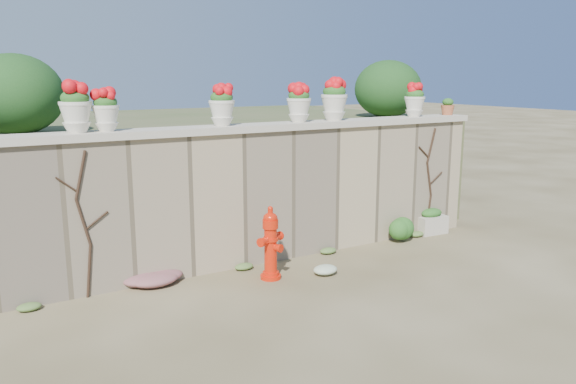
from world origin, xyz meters
TOP-DOWN VIEW (x-y plane):
  - ground at (0.00, 0.00)m, footprint 80.00×80.00m
  - stone_wall at (0.00, 1.80)m, footprint 8.00×0.40m
  - wall_cap at (0.00, 1.80)m, footprint 8.10×0.52m
  - raised_fill at (0.00, 5.00)m, footprint 9.00×6.00m
  - back_shrub_left at (-3.20, 3.00)m, footprint 1.30×1.30m
  - back_shrub_right at (3.40, 3.00)m, footprint 1.30×1.30m
  - vine_left at (-2.67, 1.58)m, footprint 0.60×0.04m
  - vine_right at (3.23, 1.58)m, footprint 0.60×0.04m
  - fire_hydrant at (-0.33, 0.99)m, footprint 0.44×0.32m
  - planter_box at (3.29, 1.55)m, footprint 0.57×0.36m
  - green_shrub at (2.48, 1.41)m, footprint 0.55×0.50m
  - magenta_clump at (-1.77, 1.55)m, footprint 0.81×0.54m
  - white_flowers at (0.42, 0.75)m, footprint 0.48×0.39m
  - urn_pot_0 at (-2.63, 1.80)m, footprint 0.40×0.40m
  - urn_pot_1 at (-2.27, 1.80)m, footprint 0.34×0.34m
  - urn_pot_2 at (-0.66, 1.80)m, footprint 0.37×0.37m
  - urn_pot_3 at (0.62, 1.80)m, footprint 0.37×0.37m
  - urn_pot_4 at (1.28, 1.80)m, footprint 0.42×0.42m
  - urn_pot_5 at (2.99, 1.80)m, footprint 0.36×0.36m
  - terracotta_pot at (3.80, 1.80)m, footprint 0.24×0.24m

SIDE VIEW (x-z plane):
  - ground at x=0.00m, z-range 0.00..0.00m
  - white_flowers at x=0.42m, z-range 0.00..0.17m
  - magenta_clump at x=-1.77m, z-range 0.00..0.22m
  - planter_box at x=3.29m, z-range -0.02..0.44m
  - green_shrub at x=2.48m, z-range 0.00..0.53m
  - fire_hydrant at x=-0.33m, z-range 0.00..1.04m
  - vine_left at x=-2.67m, z-range 0.04..1.94m
  - vine_right at x=3.23m, z-range 0.04..1.94m
  - stone_wall at x=0.00m, z-range 0.00..2.00m
  - raised_fill at x=0.00m, z-range 0.00..2.00m
  - wall_cap at x=0.00m, z-range 2.00..2.10m
  - terracotta_pot at x=3.80m, z-range 2.09..2.38m
  - urn_pot_1 at x=-2.27m, z-range 2.10..2.63m
  - urn_pot_5 at x=2.99m, z-range 2.10..2.65m
  - urn_pot_2 at x=-0.66m, z-range 2.10..2.68m
  - urn_pot_3 at x=0.62m, z-range 2.10..2.68m
  - urn_pot_0 at x=-2.63m, z-range 2.10..2.72m
  - urn_pot_4 at x=1.28m, z-range 2.10..2.76m
  - back_shrub_left at x=-3.20m, z-range 2.00..3.10m
  - back_shrub_right at x=3.40m, z-range 2.00..3.10m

